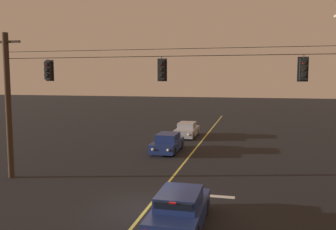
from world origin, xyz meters
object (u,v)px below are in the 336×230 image
(car_waiting_near_lane, at_px, (180,210))
(car_oncoming_trailing, at_px, (187,130))
(traffic_light_left_inner, at_px, (161,70))
(traffic_light_leftmost, at_px, (48,70))
(traffic_light_centre, at_px, (303,69))
(car_oncoming_lead, at_px, (167,143))

(car_waiting_near_lane, xyz_separation_m, car_oncoming_trailing, (-3.42, 20.33, -0.00))
(traffic_light_left_inner, height_order, car_waiting_near_lane, traffic_light_left_inner)
(traffic_light_leftmost, bearing_deg, traffic_light_centre, 0.00)
(traffic_light_leftmost, relative_size, traffic_light_centre, 1.00)
(traffic_light_leftmost, height_order, traffic_light_centre, same)
(traffic_light_centre, height_order, car_oncoming_lead, traffic_light_centre)
(traffic_light_leftmost, bearing_deg, car_oncoming_lead, 63.87)
(traffic_light_left_inner, bearing_deg, traffic_light_centre, 0.00)
(car_waiting_near_lane, bearing_deg, traffic_light_centre, 42.25)
(traffic_light_centre, xyz_separation_m, car_waiting_near_lane, (-4.77, -4.33, -5.34))
(traffic_light_leftmost, bearing_deg, car_waiting_near_lane, -28.33)
(car_waiting_near_lane, distance_m, car_oncoming_lead, 13.78)
(traffic_light_leftmost, xyz_separation_m, car_waiting_near_lane, (8.03, -4.33, -5.34))
(traffic_light_left_inner, xyz_separation_m, car_waiting_near_lane, (1.81, -4.33, -5.34))
(traffic_light_left_inner, bearing_deg, car_waiting_near_lane, -67.31)
(traffic_light_left_inner, distance_m, traffic_light_centre, 6.58)
(car_oncoming_lead, xyz_separation_m, car_oncoming_trailing, (0.22, 7.04, 0.00))
(car_waiting_near_lane, bearing_deg, traffic_light_leftmost, 151.67)
(traffic_light_leftmost, xyz_separation_m, traffic_light_centre, (12.80, 0.00, 0.00))
(traffic_light_left_inner, xyz_separation_m, car_oncoming_lead, (-1.83, 8.96, -5.34))
(traffic_light_left_inner, bearing_deg, traffic_light_leftmost, 180.00)
(car_oncoming_trailing, bearing_deg, car_waiting_near_lane, -80.45)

